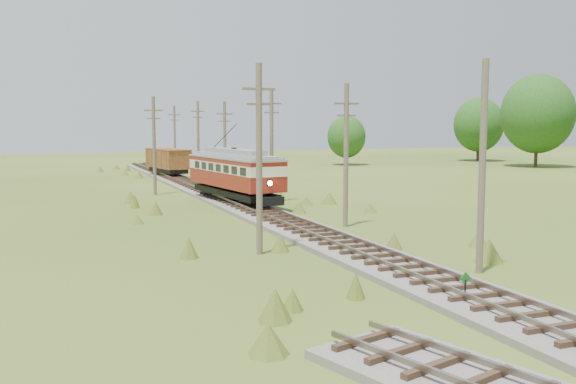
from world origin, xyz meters
name	(u,v)px	position (x,y,z in m)	size (l,w,h in m)	color
ground	(498,313)	(0.00, 0.00, 0.00)	(260.00, 260.00, 0.00)	#3A5319
railbed_main	(223,198)	(0.00, 34.00, 0.19)	(3.60, 96.00, 0.57)	#605B54
switch_marker	(465,284)	(-0.20, 1.50, 0.63)	(0.45, 0.06, 1.08)	black
streetcar	(234,171)	(0.00, 30.59, 2.64)	(4.36, 12.52, 5.67)	black
gondola	(168,160)	(0.00, 57.99, 2.08)	(4.03, 8.81, 2.82)	black
gravel_pile	(211,175)	(3.97, 53.42, 0.56)	(3.29, 3.49, 1.20)	gray
utility_pole_r_1	(482,168)	(3.10, 5.00, 4.40)	(0.30, 0.30, 8.80)	brown
utility_pole_r_2	(346,154)	(3.30, 18.00, 4.42)	(1.60, 0.30, 8.60)	brown
utility_pole_r_3	(272,144)	(3.20, 31.00, 4.63)	(1.60, 0.30, 9.00)	brown
utility_pole_r_4	(225,144)	(3.00, 44.00, 4.32)	(1.60, 0.30, 8.40)	brown
utility_pole_r_5	(198,138)	(3.40, 57.00, 4.58)	(1.60, 0.30, 8.90)	brown
utility_pole_r_6	(175,137)	(3.20, 70.00, 4.47)	(1.60, 0.30, 8.70)	brown
utility_pole_l_a	(259,157)	(-4.20, 12.00, 4.63)	(1.60, 0.30, 9.00)	brown
utility_pole_l_b	(154,145)	(-4.50, 40.00, 4.42)	(1.60, 0.30, 8.60)	brown
tree_right_4	(538,114)	(54.00, 58.00, 7.75)	(10.50, 10.50, 13.53)	#38281C
tree_right_5	(479,125)	(56.00, 74.00, 6.19)	(8.40, 8.40, 10.82)	#38281C
tree_mid_b	(346,137)	(30.00, 72.00, 4.33)	(5.88, 5.88, 7.57)	#38281C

